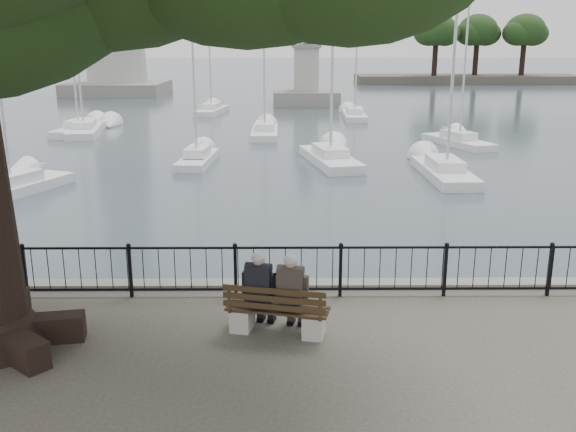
{
  "coord_description": "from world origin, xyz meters",
  "views": [
    {
      "loc": [
        -0.09,
        -8.98,
        4.77
      ],
      "look_at": [
        0.0,
        2.5,
        1.6
      ],
      "focal_mm": 40.0,
      "sensor_mm": 36.0,
      "label": 1
    }
  ],
  "objects_px": {
    "bench": "(277,316)",
    "person_left": "(261,293)",
    "lion_monument": "(306,81)",
    "person_right": "(292,296)"
  },
  "relations": [
    {
      "from": "bench",
      "to": "person_right",
      "type": "bearing_deg",
      "value": 9.5
    },
    {
      "from": "person_left",
      "to": "person_right",
      "type": "xyz_separation_m",
      "value": [
        0.53,
        -0.12,
        0.0
      ]
    },
    {
      "from": "person_left",
      "to": "lion_monument",
      "type": "bearing_deg",
      "value": 87.11
    },
    {
      "from": "person_left",
      "to": "person_right",
      "type": "bearing_deg",
      "value": -13.03
    },
    {
      "from": "bench",
      "to": "person_right",
      "type": "relative_size",
      "value": 1.24
    },
    {
      "from": "person_right",
      "to": "bench",
      "type": "bearing_deg",
      "value": -170.5
    },
    {
      "from": "bench",
      "to": "person_left",
      "type": "xyz_separation_m",
      "value": [
        -0.27,
        0.16,
        0.34
      ]
    },
    {
      "from": "bench",
      "to": "person_left",
      "type": "distance_m",
      "value": 0.47
    },
    {
      "from": "bench",
      "to": "person_left",
      "type": "bearing_deg",
      "value": 148.82
    },
    {
      "from": "bench",
      "to": "lion_monument",
      "type": "bearing_deg",
      "value": 87.44
    }
  ]
}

